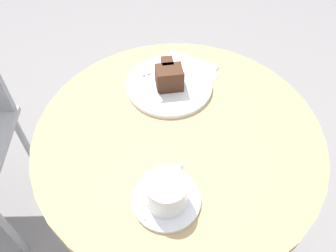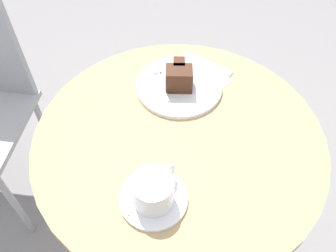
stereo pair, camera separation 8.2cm
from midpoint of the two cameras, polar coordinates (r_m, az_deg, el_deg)
The scene contains 9 objects.
ground_plane at distance 1.47m, azimuth -0.63°, elevation -18.41°, with size 4.40×4.40×0.01m, color gray.
cafe_table at distance 0.95m, azimuth -0.93°, elevation -5.89°, with size 0.70×0.70×0.69m.
saucer at distance 0.76m, azimuth -3.43°, elevation -11.97°, with size 0.14×0.14×0.01m.
coffee_cup at distance 0.72m, azimuth -3.45°, elevation -10.61°, with size 0.12×0.09×0.07m.
teaspoon at distance 0.77m, azimuth -6.58°, elevation -10.00°, with size 0.11×0.06×0.00m.
cake_plate at distance 0.96m, azimuth -2.25°, elevation 6.45°, with size 0.23×0.23×0.01m.
cake_slice at distance 0.94m, azimuth -2.38°, elevation 7.81°, with size 0.10×0.09×0.06m.
fork at distance 0.97m, azimuth -5.56°, elevation 7.36°, with size 0.10×0.12×0.00m.
napkin at distance 0.99m, azimuth -0.26°, elevation 7.83°, with size 0.19×0.19×0.00m.
Camera 1 is at (-0.48, -0.22, 1.37)m, focal length 38.00 mm.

